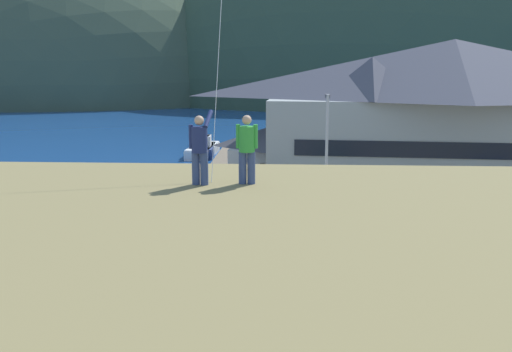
% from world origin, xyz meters
% --- Properties ---
extents(ground_plane, '(600.00, 600.00, 0.00)m').
position_xyz_m(ground_plane, '(0.00, 0.00, 0.00)').
color(ground_plane, '#66604C').
extents(parking_lot_pad, '(40.00, 20.00, 0.10)m').
position_xyz_m(parking_lot_pad, '(0.00, 5.00, 0.05)').
color(parking_lot_pad, gray).
rests_on(parking_lot_pad, ground).
extents(bay_water, '(360.00, 84.00, 0.03)m').
position_xyz_m(bay_water, '(0.00, 60.00, 0.01)').
color(bay_water, navy).
rests_on(bay_water, ground).
extents(far_hill_east_peak, '(123.90, 75.87, 75.56)m').
position_xyz_m(far_hill_east_peak, '(-64.51, 121.60, 0.00)').
color(far_hill_east_peak, '#3D4C38').
rests_on(far_hill_east_peak, ground).
extents(far_hill_center_saddle, '(122.28, 71.66, 90.67)m').
position_xyz_m(far_hill_center_saddle, '(27.65, 119.99, 0.00)').
color(far_hill_center_saddle, '#334733').
rests_on(far_hill_center_saddle, ground).
extents(harbor_lodge, '(28.65, 12.47, 11.23)m').
position_xyz_m(harbor_lodge, '(13.39, 21.97, 5.96)').
color(harbor_lodge, '#999E99').
rests_on(harbor_lodge, ground).
extents(storage_shed_waterside, '(6.62, 5.12, 4.72)m').
position_xyz_m(storage_shed_waterside, '(0.01, 23.11, 2.45)').
color(storage_shed_waterside, beige).
rests_on(storage_shed_waterside, ground).
extents(wharf_dock, '(3.20, 14.77, 0.70)m').
position_xyz_m(wharf_dock, '(-3.81, 35.15, 0.35)').
color(wharf_dock, '#70604C').
rests_on(wharf_dock, ground).
extents(moored_boat_wharfside, '(2.74, 7.38, 2.16)m').
position_xyz_m(moored_boat_wharfside, '(-7.32, 37.47, 0.72)').
color(moored_boat_wharfside, silver).
rests_on(moored_boat_wharfside, ground).
extents(moored_boat_outer_mooring, '(3.16, 8.38, 2.16)m').
position_xyz_m(moored_boat_outer_mooring, '(-0.13, 37.68, 0.72)').
color(moored_boat_outer_mooring, '#A8A399').
rests_on(moored_boat_outer_mooring, ground).
extents(moored_boat_inner_slip, '(2.17, 6.02, 2.16)m').
position_xyz_m(moored_boat_inner_slip, '(-7.07, 37.41, 0.72)').
color(moored_boat_inner_slip, navy).
rests_on(moored_boat_inner_slip, ground).
extents(parked_car_corner_spot, '(4.25, 2.14, 1.82)m').
position_xyz_m(parked_car_corner_spot, '(3.81, 0.62, 1.06)').
color(parked_car_corner_spot, black).
rests_on(parked_car_corner_spot, parking_lot_pad).
extents(parked_car_mid_row_near, '(4.26, 2.17, 1.82)m').
position_xyz_m(parked_car_mid_row_near, '(-5.41, 0.39, 1.06)').
color(parked_car_mid_row_near, slate).
rests_on(parked_car_mid_row_near, parking_lot_pad).
extents(parked_car_back_row_left, '(4.27, 2.19, 1.82)m').
position_xyz_m(parked_car_back_row_left, '(-0.75, -0.02, 1.06)').
color(parked_car_back_row_left, silver).
rests_on(parked_car_back_row_left, parking_lot_pad).
extents(parked_car_mid_row_center, '(4.30, 2.25, 1.82)m').
position_xyz_m(parked_car_mid_row_center, '(3.12, 5.32, 1.06)').
color(parked_car_mid_row_center, '#236633').
rests_on(parked_car_mid_row_center, parking_lot_pad).
extents(parking_light_pole, '(0.24, 0.78, 7.82)m').
position_xyz_m(parking_light_pole, '(3.52, 10.55, 4.56)').
color(parking_light_pole, '#ADADB2').
rests_on(parking_light_pole, parking_lot_pad).
extents(person_kite_flyer, '(0.58, 0.63, 1.86)m').
position_xyz_m(person_kite_flyer, '(-0.89, -7.00, 7.64)').
color(person_kite_flyer, '#384770').
rests_on(person_kite_flyer, grassy_hill_foreground).
extents(person_companion, '(0.55, 0.40, 1.74)m').
position_xyz_m(person_companion, '(0.28, -6.83, 7.62)').
color(person_companion, '#384770').
rests_on(person_companion, grassy_hill_foreground).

